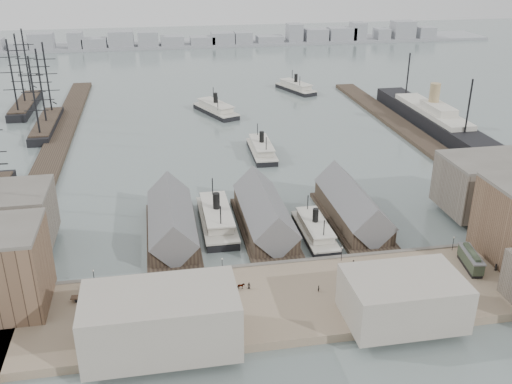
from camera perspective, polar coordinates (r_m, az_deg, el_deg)
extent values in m
plane|color=slate|center=(148.55, 2.08, -6.72)|extent=(900.00, 900.00, 0.00)
cube|color=#7F6B55|center=(131.61, 3.96, -10.68)|extent=(180.00, 30.00, 2.00)
cube|color=#59544C|center=(143.61, 2.53, -7.36)|extent=(180.00, 1.20, 2.30)
cube|color=#2D231C|center=(240.26, -19.36, 4.32)|extent=(10.00, 220.00, 1.60)
cube|color=#2D231C|center=(251.02, 15.32, 5.63)|extent=(10.00, 180.00, 1.60)
cube|color=#2D231C|center=(159.51, -8.34, -4.45)|extent=(14.00, 42.00, 1.20)
cube|color=#2D231C|center=(158.97, -8.43, -3.29)|extent=(12.00, 36.00, 5.00)
cube|color=#59595B|center=(157.82, -8.48, -2.45)|extent=(12.60, 37.00, 12.60)
cube|color=#2D231C|center=(161.96, 0.89, -3.71)|extent=(14.00, 42.00, 1.20)
cube|color=#2D231C|center=(161.43, 0.83, -2.58)|extent=(12.00, 36.00, 5.00)
cube|color=#59595B|center=(160.29, 0.83, -1.74)|extent=(12.60, 37.00, 12.60)
cube|color=#2D231C|center=(168.44, 9.61, -2.93)|extent=(14.00, 42.00, 1.20)
cube|color=#2D231C|center=(167.93, 9.57, -1.84)|extent=(12.00, 36.00, 5.00)
cube|color=#59595B|center=(166.84, 9.63, -1.03)|extent=(12.60, 37.00, 12.60)
cube|color=#60564C|center=(163.01, -24.19, -2.48)|extent=(26.00, 20.00, 14.00)
cube|color=#60564C|center=(182.08, 22.47, 0.68)|extent=(28.00, 20.00, 15.00)
cube|color=gray|center=(124.97, 14.49, -10.24)|extent=(24.00, 16.00, 10.00)
cube|color=gray|center=(114.74, -9.47, -12.53)|extent=(30.00, 16.00, 12.00)
cylinder|color=black|center=(138.92, -15.90, -8.24)|extent=(0.16, 0.16, 3.60)
sphere|color=beige|center=(137.96, -15.98, -7.57)|extent=(0.44, 0.44, 0.44)
cylinder|color=black|center=(138.53, -3.40, -7.37)|extent=(0.16, 0.16, 3.60)
sphere|color=beige|center=(137.56, -3.42, -6.69)|extent=(0.44, 0.44, 0.44)
cylinder|color=black|center=(144.50, 8.56, -6.20)|extent=(0.16, 0.16, 3.60)
sphere|color=beige|center=(143.57, 8.60, -5.54)|extent=(0.44, 0.44, 0.44)
cylinder|color=black|center=(156.10, 19.10, -4.94)|extent=(0.16, 0.16, 3.60)
sphere|color=beige|center=(155.24, 19.19, -4.32)|extent=(0.44, 0.44, 0.44)
cube|color=gray|center=(471.66, -6.97, 14.52)|extent=(500.00, 40.00, 2.00)
cube|color=gray|center=(470.31, -22.51, 13.25)|extent=(14.71, 14.00, 7.23)
cube|color=gray|center=(466.95, -20.65, 13.84)|extent=(17.63, 14.00, 13.23)
cube|color=gray|center=(463.36, -17.60, 14.19)|extent=(10.74, 14.00, 13.58)
cube|color=gray|center=(462.31, -15.84, 14.06)|extent=(18.06, 14.00, 8.64)
cube|color=gray|center=(460.58, -13.33, 14.57)|extent=(18.55, 14.00, 13.29)
cube|color=gray|center=(460.13, -10.73, 14.73)|extent=(15.33, 14.00, 12.47)
cube|color=gray|center=(460.72, -8.35, 14.66)|extent=(17.56, 14.00, 8.72)
cube|color=gray|center=(462.24, -5.38, 14.76)|extent=(18.76, 14.00, 7.63)
cube|color=gray|center=(463.68, -3.36, 15.02)|extent=(17.61, 14.00, 10.35)
cube|color=gray|center=(465.92, -1.31, 15.09)|extent=(13.38, 14.00, 10.30)
cube|color=gray|center=(470.02, 1.38, 14.95)|extent=(20.73, 14.00, 6.75)
cube|color=gray|center=(473.78, 3.85, 15.51)|extent=(11.51, 14.00, 15.57)
cube|color=gray|center=(478.68, 5.99, 15.26)|extent=(18.17, 14.00, 11.26)
cube|color=gray|center=(485.06, 8.55, 15.28)|extent=(21.81, 14.00, 11.83)
cube|color=gray|center=(489.36, 10.16, 15.47)|extent=(11.12, 14.00, 15.50)
cube|color=gray|center=(497.15, 12.45, 15.11)|extent=(10.90, 14.00, 10.29)
cube|color=gray|center=(503.94, 14.46, 15.35)|extent=(17.95, 14.00, 15.72)
cube|color=gray|center=(512.80, 16.55, 14.97)|extent=(14.21, 14.00, 10.51)
cube|color=black|center=(164.78, -3.92, -3.11)|extent=(8.77, 30.68, 1.97)
cube|color=beige|center=(164.14, -3.93, -2.67)|extent=(9.20, 30.68, 0.55)
cube|color=beige|center=(163.47, -3.95, -2.19)|extent=(7.12, 21.91, 2.41)
cube|color=beige|center=(162.80, -3.96, -1.70)|extent=(7.67, 24.11, 0.44)
cylinder|color=black|center=(161.79, -3.99, -0.93)|extent=(1.97, 1.97, 4.93)
cylinder|color=black|center=(170.84, -4.37, 0.36)|extent=(0.33, 0.33, 6.57)
cylinder|color=black|center=(153.02, -3.56, -2.52)|extent=(0.33, 0.33, 6.57)
cube|color=black|center=(159.69, 5.88, -4.19)|extent=(7.20, 25.22, 1.62)
cube|color=beige|center=(159.15, 5.90, -3.81)|extent=(7.56, 25.22, 0.45)
cube|color=beige|center=(158.57, 5.92, -3.41)|extent=(5.85, 18.01, 1.98)
cube|color=beige|center=(158.00, 5.94, -3.00)|extent=(6.30, 19.81, 0.36)
cylinder|color=black|center=(157.13, 5.97, -2.36)|extent=(1.62, 1.62, 4.05)
cylinder|color=black|center=(164.22, 5.20, -1.19)|extent=(0.27, 0.27, 5.40)
cylinder|color=black|center=(150.30, 6.81, -3.75)|extent=(0.27, 0.27, 5.40)
cube|color=black|center=(219.96, 0.56, 3.98)|extent=(8.51, 27.66, 1.77)
cube|color=beige|center=(219.53, 0.57, 4.29)|extent=(8.91, 27.67, 0.49)
cube|color=beige|center=(219.08, 0.57, 4.63)|extent=(6.85, 19.78, 2.16)
cube|color=beige|center=(218.63, 0.57, 4.97)|extent=(7.39, 21.75, 0.39)
cylinder|color=black|center=(217.95, 0.57, 5.51)|extent=(1.77, 1.77, 4.42)
cylinder|color=black|center=(226.27, 0.15, 6.15)|extent=(0.29, 0.29, 5.89)
cylinder|color=black|center=(209.80, 1.03, 4.72)|extent=(0.29, 0.29, 5.89)
cube|color=black|center=(274.52, -4.04, 7.99)|extent=(19.55, 31.15, 1.94)
cube|color=beige|center=(274.15, -4.05, 8.27)|extent=(19.94, 31.32, 0.54)
cube|color=beige|center=(273.75, -4.06, 8.57)|extent=(14.74, 22.58, 2.37)
cube|color=beige|center=(273.36, -4.07, 8.88)|extent=(16.07, 24.77, 0.43)
cylinder|color=black|center=(272.76, -4.08, 9.36)|extent=(1.94, 1.94, 4.85)
cylinder|color=black|center=(282.16, -4.31, 9.79)|extent=(0.32, 0.32, 6.46)
cylinder|color=black|center=(263.49, -3.84, 8.80)|extent=(0.32, 0.32, 6.46)
cube|color=black|center=(318.01, 3.98, 10.17)|extent=(17.82, 29.19, 1.81)
cube|color=beige|center=(317.71, 3.99, 10.40)|extent=(18.20, 29.34, 0.50)
cube|color=beige|center=(317.38, 4.00, 10.65)|extent=(13.47, 21.14, 2.22)
cube|color=beige|center=(317.07, 4.00, 10.90)|extent=(14.67, 23.20, 0.40)
cylinder|color=black|center=(316.58, 4.01, 11.29)|extent=(1.81, 1.81, 4.53)
cylinder|color=black|center=(325.22, 3.62, 11.59)|extent=(0.30, 0.30, 6.04)
cylinder|color=black|center=(308.07, 4.43, 10.89)|extent=(0.30, 0.30, 6.04)
cube|color=black|center=(266.54, -20.17, 6.26)|extent=(8.47, 48.95, 3.39)
cube|color=#2D231C|center=(266.00, -20.23, 6.66)|extent=(8.00, 44.05, 0.56)
cylinder|color=black|center=(245.93, -21.31, 8.87)|extent=(0.75, 0.75, 32.00)
cylinder|color=black|center=(262.33, -20.70, 9.82)|extent=(0.75, 0.75, 32.00)
cylinder|color=black|center=(278.82, -20.16, 10.65)|extent=(0.75, 0.75, 32.00)
cube|color=black|center=(304.08, -22.03, 8.03)|extent=(8.78, 48.77, 3.51)
cube|color=#2D231C|center=(303.59, -22.09, 8.40)|extent=(8.29, 43.89, 0.59)
cylinder|color=black|center=(283.93, -23.19, 10.55)|extent=(0.78, 0.78, 33.16)
cylinder|color=black|center=(300.28, -22.56, 11.28)|extent=(0.78, 0.78, 33.16)
cylinder|color=black|center=(316.71, -21.99, 11.94)|extent=(0.78, 0.78, 33.16)
cube|color=black|center=(266.11, 17.12, 6.94)|extent=(13.15, 96.07, 6.07)
cube|color=beige|center=(265.04, 17.23, 7.78)|extent=(11.12, 55.62, 2.02)
cube|color=beige|center=(260.09, 17.79, 7.99)|extent=(8.09, 20.22, 3.03)
cylinder|color=tan|center=(263.31, 17.41, 9.25)|extent=(4.45, 4.45, 10.11)
cube|color=black|center=(150.27, 20.58, -6.94)|extent=(4.24, 10.59, 0.87)
cube|color=#2F3929|center=(149.38, 20.68, -6.33)|extent=(4.43, 11.14, 2.82)
cube|color=#59595B|center=(148.64, 20.77, -5.80)|extent=(4.72, 11.60, 0.33)
imported|color=black|center=(134.46, -16.35, -9.99)|extent=(1.49, 1.35, 1.53)
cube|color=#3F2D21|center=(134.57, -17.47, -10.05)|extent=(2.71, 1.71, 0.25)
cylinder|color=black|center=(134.17, -17.46, -10.33)|extent=(1.10, 0.17, 1.10)
cylinder|color=black|center=(135.34, -17.45, -10.01)|extent=(1.10, 0.17, 1.10)
imported|color=black|center=(132.73, -1.52, -9.40)|extent=(1.78, 0.92, 1.46)
cube|color=#3F2D21|center=(132.50, -2.66, -9.39)|extent=(2.71, 1.69, 0.25)
cylinder|color=black|center=(132.11, -2.64, -9.69)|extent=(1.10, 0.16, 1.10)
cylinder|color=black|center=(133.28, -2.68, -9.36)|extent=(1.10, 0.16, 1.10)
imported|color=black|center=(136.11, 12.21, -9.04)|extent=(1.71, 1.87, 1.59)
cube|color=#3F2D21|center=(135.72, 11.11, -8.99)|extent=(2.90, 2.13, 0.25)
cylinder|color=black|center=(135.32, 11.13, -9.28)|extent=(1.08, 0.36, 1.10)
cylinder|color=black|center=(136.49, 11.07, -8.96)|extent=(1.08, 0.36, 1.10)
imported|color=black|center=(137.96, -16.87, -9.11)|extent=(0.60, 0.45, 1.60)
imported|color=black|center=(130.17, -16.48, -11.17)|extent=(1.04, 1.09, 1.78)
imported|color=black|center=(133.26, -9.35, -9.56)|extent=(0.92, 1.18, 1.60)
imported|color=black|center=(126.45, -3.73, -11.22)|extent=(1.16, 0.89, 1.83)
imported|color=black|center=(132.74, -0.71, -9.35)|extent=(0.88, 0.67, 1.61)
imported|color=black|center=(132.49, 6.28, -9.57)|extent=(0.59, 0.70, 1.64)
imported|color=black|center=(143.08, 9.71, -7.03)|extent=(0.89, 1.02, 1.76)
imported|color=black|center=(137.36, 15.17, -9.03)|extent=(1.15, 0.77, 1.66)
imported|color=black|center=(145.30, 16.33, -7.23)|extent=(0.61, 1.06, 1.70)
imported|color=black|center=(151.16, 22.87, -6.93)|extent=(0.83, 1.02, 1.81)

